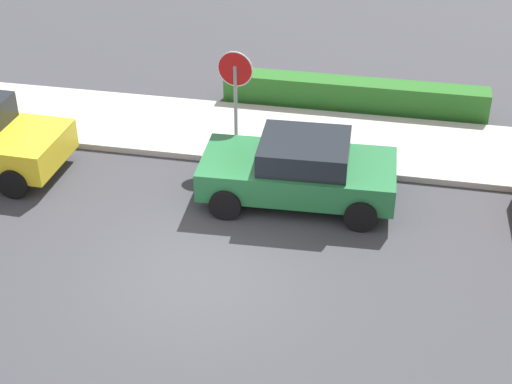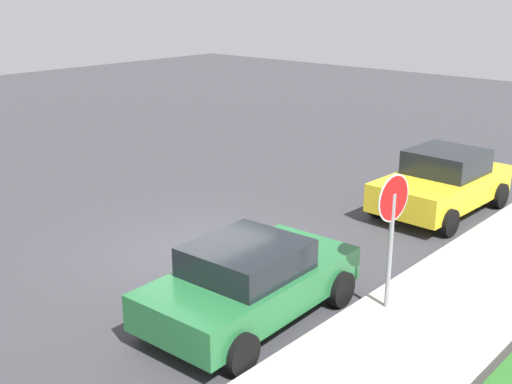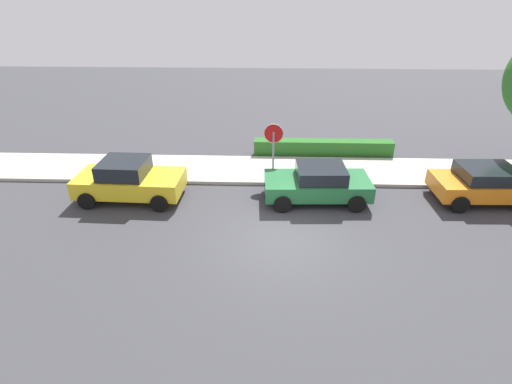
% 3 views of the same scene
% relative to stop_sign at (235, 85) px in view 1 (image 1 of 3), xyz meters
% --- Properties ---
extents(ground_plane, '(60.00, 60.00, 0.00)m').
position_rel_stop_sign_xyz_m(ground_plane, '(0.31, -4.41, -1.71)').
color(ground_plane, '#38383D').
extents(sidewalk_curb, '(32.00, 2.82, 0.14)m').
position_rel_stop_sign_xyz_m(sidewalk_curb, '(0.31, 0.94, -1.64)').
color(sidewalk_curb, '#B2ADA3').
rests_on(sidewalk_curb, ground_plane).
extents(stop_sign, '(0.80, 0.09, 2.49)m').
position_rel_stop_sign_xyz_m(stop_sign, '(0.00, 0.00, 0.00)').
color(stop_sign, gray).
rests_on(stop_sign, ground_plane).
extents(parked_car_green, '(4.00, 2.18, 1.39)m').
position_rel_stop_sign_xyz_m(parked_car_green, '(1.68, -1.62, -1.00)').
color(parked_car_green, '#236B38').
rests_on(parked_car_green, ground_plane).
extents(front_yard_hedge, '(6.58, 0.64, 0.79)m').
position_rel_stop_sign_xyz_m(front_yard_hedge, '(2.40, 2.82, -1.32)').
color(front_yard_hedge, '#286623').
rests_on(front_yard_hedge, ground_plane).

